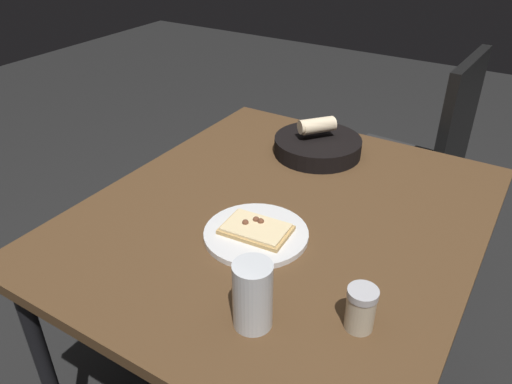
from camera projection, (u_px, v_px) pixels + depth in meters
dining_table at (281, 230)px, 1.30m from camera, size 1.11×0.95×0.72m
pizza_plate at (258, 233)px, 1.17m from camera, size 0.25×0.25×0.04m
bread_basket at (317, 144)px, 1.53m from camera, size 0.27×0.27×0.12m
beer_glass at (253, 299)px, 0.91m from camera, size 0.08×0.08×0.14m
pepper_shaker at (360, 311)px, 0.91m from camera, size 0.06×0.06×0.09m
chair_near at (420, 154)px, 1.96m from camera, size 0.46×0.46×0.93m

